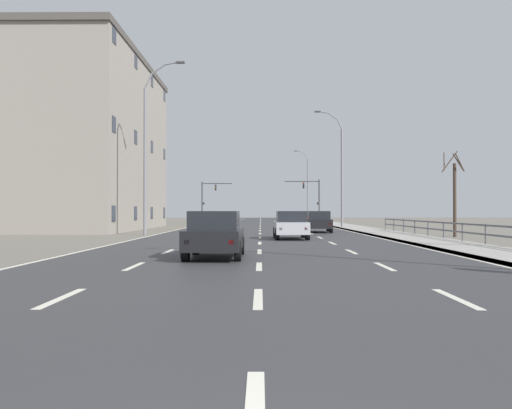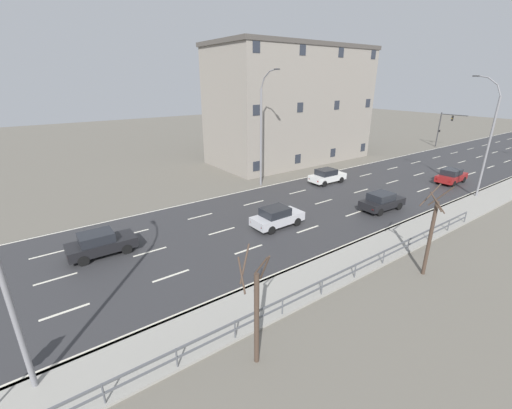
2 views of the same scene
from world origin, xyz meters
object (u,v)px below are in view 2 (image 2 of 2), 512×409
Objects in this scene: street_lamp_left_bank at (262,132)px; traffic_signal_left at (444,125)px; car_far_right at (277,217)px; car_distant at (451,176)px; street_lamp_midground at (487,141)px; car_near_right at (327,176)px; car_near_left at (100,243)px; car_mid_centre at (382,201)px; brick_building at (291,105)px.

street_lamp_left_bank is 2.07× the size of traffic_signal_left.
traffic_signal_left reaches higher than car_far_right.
traffic_signal_left is at bearing 116.45° from car_distant.
street_lamp_left_bank reaches higher than car_distant.
street_lamp_midground is at bearing -40.57° from car_distant.
car_far_right is 0.99× the size of car_near_right.
car_near_left is at bearing -82.10° from car_near_right.
car_distant is 1.01× the size of car_far_right.
traffic_signal_left is at bearing 97.76° from car_near_right.
car_near_left is (-5.76, -21.29, 0.00)m from car_mid_centre.
street_lamp_midground reaches higher than car_distant.
car_mid_centre and car_distant have the same top height.
car_far_right is 24.18m from brick_building.
car_mid_centre is 1.02× the size of car_near_left.
street_lamp_midground is 2.62× the size of car_distant.
street_lamp_left_bank is at bearing -136.00° from street_lamp_midground.
car_mid_centre is 22.06m from car_near_left.
car_far_right is at bearing -106.13° from street_lamp_midground.
brick_building is (-19.05, -6.49, 6.55)m from car_distant.
street_lamp_midground reaches higher than car_near_right.
traffic_signal_left is at bearing 123.06° from street_lamp_midground.
car_mid_centre is (-3.14, -10.30, -4.53)m from street_lamp_midground.
traffic_signal_left is (-14.60, 22.44, -1.72)m from street_lamp_midground.
car_distant is (11.31, 17.10, -4.81)m from street_lamp_left_bank.
car_near_right is at bearing 167.79° from car_mid_centre.
traffic_signal_left is 22.76m from car_distant.
street_lamp_left_bank reaches higher than car_mid_centre.
street_lamp_left_bank is 18.87m from car_near_left.
car_far_right is 0.19× the size of brick_building.
car_near_right is at bearing -84.04° from traffic_signal_left.
street_lamp_left_bank reaches higher than car_near_right.
brick_building is at bearing 163.90° from car_mid_centre.
brick_building is at bearing 135.71° from car_far_right.
brick_building is at bearing 116.49° from car_near_left.
street_lamp_midground is 11.69m from car_mid_centre.
car_mid_centre is 13.05m from car_distant.
car_far_right is at bearing -78.10° from traffic_signal_left.
street_lamp_midground is at bearing 37.25° from car_near_right.
street_lamp_midground is 0.95× the size of street_lamp_left_bank.
traffic_signal_left reaches higher than car_distant.
car_mid_centre is at bearing 73.95° from car_far_right.
street_lamp_midground reaches higher than car_near_left.
car_distant is at bearing 81.44° from car_near_left.
car_near_right is (-11.41, -8.13, -4.53)m from street_lamp_midground.
car_near_left is 0.19× the size of brick_building.
traffic_signal_left is 34.80m from car_mid_centre.
street_lamp_left_bank reaches higher than car_near_left.
car_mid_centre is at bearing -106.95° from street_lamp_midground.
car_distant is at bearing 94.34° from car_mid_centre.
car_near_left is 0.98× the size of car_distant.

